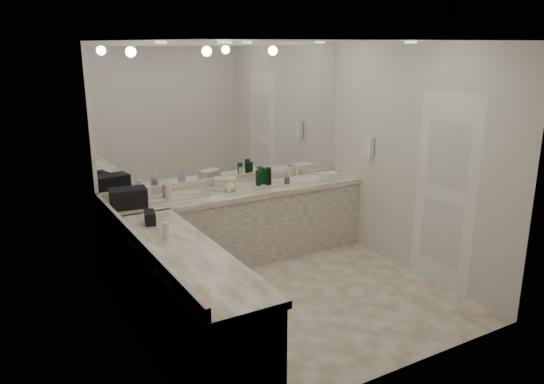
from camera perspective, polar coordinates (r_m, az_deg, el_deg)
floor at (r=5.67m, az=2.19°, el=-11.34°), size 3.20×3.20×0.00m
ceiling at (r=5.05m, az=2.51°, el=15.96°), size 3.20×3.20×0.00m
wall_back at (r=6.49m, az=-4.83°, el=4.31°), size 3.20×0.02×2.60m
wall_left at (r=4.58m, az=-14.80°, el=-1.04°), size 0.02×3.00×2.60m
wall_right at (r=6.20m, az=14.93°, el=3.29°), size 0.02×3.00×2.60m
vanity_back_base at (r=6.46m, az=-3.50°, el=-3.81°), size 3.20×0.60×0.84m
vanity_back_top at (r=6.32m, az=-3.52°, el=0.01°), size 3.20×0.64×0.06m
vanity_left_base at (r=4.72m, az=-9.45°, el=-11.72°), size 0.60×2.40×0.84m
vanity_left_top at (r=4.54m, az=-9.58°, el=-6.64°), size 0.64×2.42×0.06m
backsplash_back at (r=6.55m, az=-4.68°, el=1.28°), size 3.20×0.04×0.10m
backsplash_left at (r=4.69m, az=-14.27°, el=-5.10°), size 0.04×3.00×0.10m
mirror_back at (r=6.40m, az=-4.88°, el=8.46°), size 3.12×0.01×1.55m
mirror_left at (r=4.47m, az=-15.08°, el=4.82°), size 0.01×2.92×1.55m
sink at (r=6.78m, az=3.61°, el=1.33°), size 0.44×0.44×0.03m
faucet at (r=6.94m, az=2.65°, el=2.31°), size 0.24×0.16×0.14m
wall_phone at (r=6.66m, az=10.44°, el=4.84°), size 0.06×0.10×0.24m
door at (r=5.92m, az=18.07°, el=-0.04°), size 0.02×0.82×2.10m
black_toiletry_bag at (r=5.78m, az=-15.20°, el=-0.60°), size 0.41×0.29×0.22m
black_bag_spill at (r=5.24m, az=-13.00°, el=-2.69°), size 0.14×0.23×0.12m
cream_cosmetic_case at (r=6.29m, az=-5.04°, el=0.86°), size 0.29×0.24×0.14m
hand_towel at (r=6.98m, az=6.04°, el=1.92°), size 0.27×0.19×0.04m
lotion_left at (r=4.83m, az=-11.36°, el=-4.01°), size 0.06×0.06×0.15m
soap_bottle_a at (r=5.99m, az=-11.09°, el=0.31°), size 0.10×0.10×0.23m
soap_bottle_b at (r=6.04m, az=-7.18°, el=0.28°), size 0.09×0.10×0.17m
soap_bottle_c at (r=6.23m, az=-4.47°, el=0.76°), size 0.16×0.16×0.15m
green_bottle_0 at (r=6.49m, az=-0.37°, el=1.74°), size 0.07×0.07×0.22m
green_bottle_1 at (r=6.55m, az=-0.54°, el=1.72°), size 0.07×0.07×0.19m
green_bottle_2 at (r=6.55m, az=-1.12°, el=1.79°), size 0.07×0.07×0.20m
green_bottle_3 at (r=6.46m, az=-1.49°, el=1.53°), size 0.07×0.07×0.19m
amenity_bottle_0 at (r=6.04m, az=-13.13°, el=-0.09°), size 0.05×0.05×0.15m
amenity_bottle_1 at (r=6.08m, az=-11.42°, el=0.10°), size 0.07×0.07×0.15m
amenity_bottle_2 at (r=6.55m, az=1.63°, el=1.23°), size 0.06×0.06×0.08m
amenity_bottle_3 at (r=6.49m, az=-1.66°, el=1.37°), size 0.05×0.05×0.14m
amenity_bottle_4 at (r=6.17m, az=-4.68°, el=0.23°), size 0.04×0.04×0.07m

